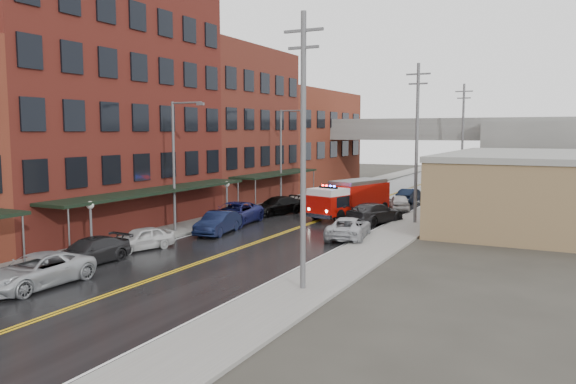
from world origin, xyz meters
The scene contains 31 objects.
road centered at (0.00, 30.00, 0.01)m, with size 11.00×160.00×0.02m, color black.
sidewalk_left centered at (-7.30, 30.00, 0.07)m, with size 3.00×160.00×0.15m, color slate.
sidewalk_right centered at (7.30, 30.00, 0.07)m, with size 3.00×160.00×0.15m, color slate.
curb_left centered at (-5.65, 30.00, 0.07)m, with size 0.30×160.00×0.15m, color gray.
curb_right centered at (5.65, 30.00, 0.07)m, with size 0.30×160.00×0.15m, color gray.
brick_building_b centered at (-13.30, 23.00, 9.00)m, with size 9.00×20.00×18.00m, color #4E1514.
brick_building_c centered at (-13.30, 40.50, 7.50)m, with size 9.00×15.00×15.00m, color #5D271C.
brick_building_far centered at (-13.30, 58.00, 6.00)m, with size 9.00×20.00×12.00m, color brown.
tan_building centered at (16.00, 40.00, 2.50)m, with size 14.00×22.00×5.00m, color olive.
right_far_block centered at (18.00, 70.00, 4.00)m, with size 18.00×30.00×8.00m, color slate.
awning_1 centered at (-7.49, 23.00, 2.99)m, with size 2.60×18.00×3.09m.
awning_2 centered at (-7.49, 40.50, 2.99)m, with size 2.60×13.00×3.09m.
globe_lamp_1 centered at (-6.40, 16.00, 2.31)m, with size 0.44×0.44×3.12m.
globe_lamp_2 centered at (-6.40, 30.00, 2.31)m, with size 0.44×0.44×3.12m.
street_lamp_1 centered at (-6.55, 24.00, 5.19)m, with size 2.64×0.22×9.00m.
street_lamp_2 centered at (-6.55, 40.00, 5.19)m, with size 2.64×0.22×9.00m.
utility_pole_0 centered at (7.20, 15.00, 6.31)m, with size 1.80×0.24×12.00m.
utility_pole_1 centered at (7.20, 35.00, 6.31)m, with size 1.80×0.24×12.00m.
utility_pole_2 centered at (7.20, 55.00, 6.31)m, with size 1.80×0.24×12.00m.
overpass centered at (0.00, 62.00, 5.99)m, with size 40.00×10.00×7.50m.
fire_truck centered at (1.44, 36.21, 1.62)m, with size 4.94×8.57×2.98m.
parked_car_left_2 centered at (-3.82, 10.20, 0.74)m, with size 2.46×5.33×1.48m, color #A4A8AC.
parked_car_left_3 centered at (-5.00, 14.48, 0.69)m, with size 1.94×4.76×1.38m, color black.
parked_car_left_4 centered at (-5.00, 18.50, 0.68)m, with size 1.62×4.02×1.37m, color silver.
parked_car_left_5 centered at (-3.88, 24.96, 0.77)m, with size 1.63×4.67×1.54m, color black.
parked_car_left_6 centered at (-5.00, 28.80, 0.83)m, with size 2.75×5.95×1.65m, color navy.
parked_car_left_7 centered at (-4.48, 34.80, 0.75)m, with size 2.09×5.15×1.49m, color black.
parked_car_right_0 centered at (4.72, 27.36, 0.72)m, with size 2.39×5.18×1.44m, color #A5A8AD.
parked_car_right_1 centered at (4.33, 34.08, 0.79)m, with size 2.22×5.46×1.59m, color #242426.
parked_car_right_2 centered at (4.12, 41.80, 0.71)m, with size 1.69×4.20×1.43m, color silver.
parked_car_right_3 centered at (3.60, 47.80, 0.70)m, with size 1.48×4.23×1.39m, color black.
Camera 1 is at (17.39, -6.81, 6.99)m, focal length 35.00 mm.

